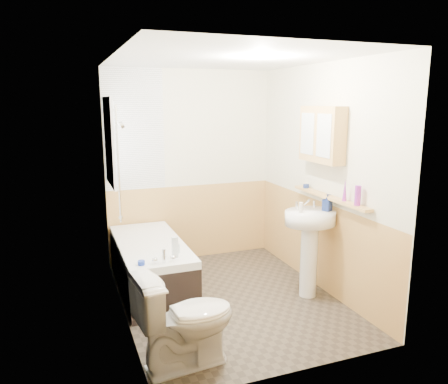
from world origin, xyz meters
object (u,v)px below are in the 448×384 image
at_px(toilet, 186,319).
at_px(medicine_cabinet, 322,135).
at_px(sink, 310,236).
at_px(pine_shelf, 329,197).
at_px(bathtub, 151,264).

distance_m(toilet, medicine_cabinet, 2.40).
bearing_deg(medicine_cabinet, sink, -145.46).
bearing_deg(sink, pine_shelf, 0.84).
xyz_separation_m(sink, medicine_cabinet, (0.17, 0.12, 1.06)).
height_order(toilet, sink, sink).
bearing_deg(toilet, bathtub, -7.01).
distance_m(bathtub, medicine_cabinet, 2.37).
height_order(bathtub, pine_shelf, pine_shelf).
distance_m(bathtub, sink, 1.80).
distance_m(bathtub, toilet, 1.56).
bearing_deg(toilet, pine_shelf, -73.52).
relative_size(toilet, pine_shelf, 0.62).
xyz_separation_m(pine_shelf, medicine_cabinet, (-0.03, 0.15, 0.65)).
bearing_deg(pine_shelf, bathtub, 155.22).
relative_size(bathtub, sink, 1.48).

